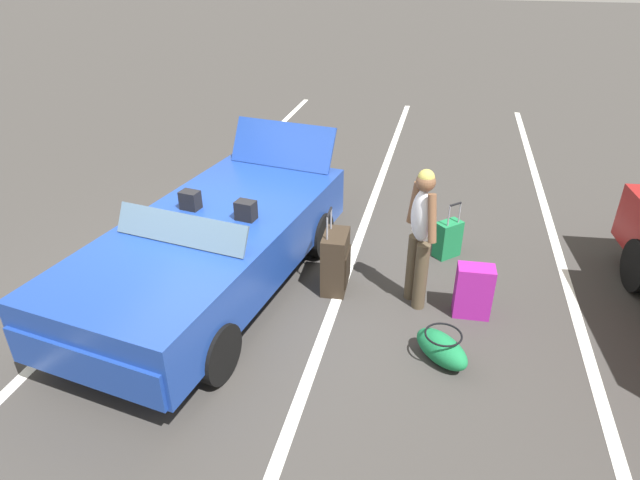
{
  "coord_description": "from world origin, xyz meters",
  "views": [
    {
      "loc": [
        4.99,
        2.48,
        3.69
      ],
      "look_at": [
        -0.2,
        1.24,
        0.75
      ],
      "focal_mm": 30.33,
      "sensor_mm": 36.0,
      "label": 1
    }
  ],
  "objects_px": {
    "suitcase_medium_bright": "(473,291)",
    "suitcase_small_carryon": "(448,239)",
    "duffel_bag": "(442,348)",
    "traveler_person": "(421,232)",
    "suitcase_large_black": "(336,262)",
    "convertible_car": "(202,256)"
  },
  "relations": [
    {
      "from": "suitcase_small_carryon",
      "to": "suitcase_medium_bright",
      "type": "bearing_deg",
      "value": 148.98
    },
    {
      "from": "convertible_car",
      "to": "traveler_person",
      "type": "xyz_separation_m",
      "value": [
        -0.52,
        2.37,
        0.34
      ]
    },
    {
      "from": "suitcase_large_black",
      "to": "suitcase_medium_bright",
      "type": "xyz_separation_m",
      "value": [
        0.16,
        1.6,
        -0.06
      ]
    },
    {
      "from": "convertible_car",
      "to": "suitcase_large_black",
      "type": "height_order",
      "value": "convertible_car"
    },
    {
      "from": "suitcase_large_black",
      "to": "duffel_bag",
      "type": "bearing_deg",
      "value": -41.25
    },
    {
      "from": "suitcase_large_black",
      "to": "traveler_person",
      "type": "distance_m",
      "value": 1.11
    },
    {
      "from": "suitcase_large_black",
      "to": "convertible_car",
      "type": "bearing_deg",
      "value": -160.4
    },
    {
      "from": "suitcase_large_black",
      "to": "traveler_person",
      "type": "bearing_deg",
      "value": -6.67
    },
    {
      "from": "convertible_car",
      "to": "duffel_bag",
      "type": "height_order",
      "value": "convertible_car"
    },
    {
      "from": "suitcase_medium_bright",
      "to": "suitcase_small_carryon",
      "type": "bearing_deg",
      "value": 10.37
    },
    {
      "from": "suitcase_large_black",
      "to": "duffel_bag",
      "type": "xyz_separation_m",
      "value": [
        1.03,
        1.3,
        -0.21
      ]
    },
    {
      "from": "convertible_car",
      "to": "traveler_person",
      "type": "bearing_deg",
      "value": 110.96
    },
    {
      "from": "suitcase_medium_bright",
      "to": "suitcase_small_carryon",
      "type": "distance_m",
      "value": 1.31
    },
    {
      "from": "duffel_bag",
      "to": "traveler_person",
      "type": "relative_size",
      "value": 0.41
    },
    {
      "from": "suitcase_medium_bright",
      "to": "duffel_bag",
      "type": "relative_size",
      "value": 0.92
    },
    {
      "from": "suitcase_large_black",
      "to": "traveler_person",
      "type": "xyz_separation_m",
      "value": [
        0.07,
        0.96,
        0.56
      ]
    },
    {
      "from": "duffel_bag",
      "to": "suitcase_medium_bright",
      "type": "bearing_deg",
      "value": 161.44
    },
    {
      "from": "suitcase_large_black",
      "to": "duffel_bag",
      "type": "relative_size",
      "value": 1.53
    },
    {
      "from": "suitcase_large_black",
      "to": "suitcase_small_carryon",
      "type": "distance_m",
      "value": 1.7
    },
    {
      "from": "convertible_car",
      "to": "suitcase_small_carryon",
      "type": "distance_m",
      "value": 3.21
    },
    {
      "from": "duffel_bag",
      "to": "traveler_person",
      "type": "height_order",
      "value": "traveler_person"
    },
    {
      "from": "convertible_car",
      "to": "suitcase_medium_bright",
      "type": "distance_m",
      "value": 3.06
    }
  ]
}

